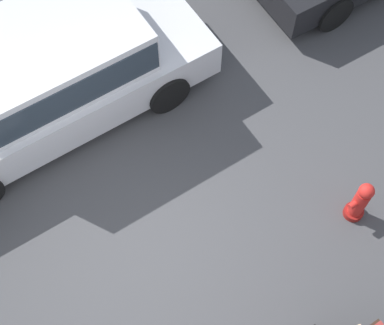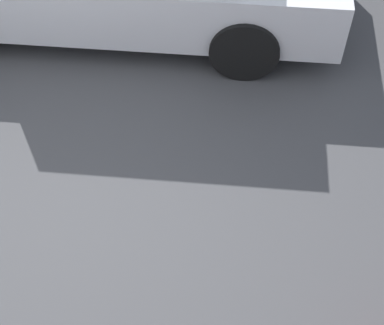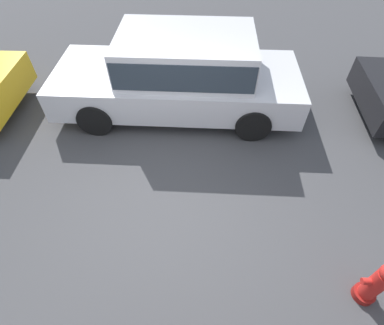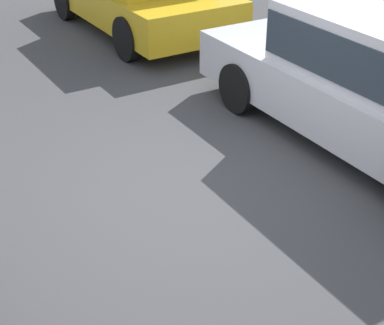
# 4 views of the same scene
# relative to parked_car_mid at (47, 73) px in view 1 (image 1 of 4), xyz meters

# --- Properties ---
(ground_plane) EXTENTS (60.00, 60.00, 0.00)m
(ground_plane) POSITION_rel_parked_car_mid_xyz_m (0.11, 2.34, -0.83)
(ground_plane) COLOR #424244
(parked_car_mid) EXTENTS (4.63, 1.92, 1.53)m
(parked_car_mid) POSITION_rel_parked_car_mid_xyz_m (0.00, 0.00, 0.00)
(parked_car_mid) COLOR silver
(parked_car_mid) RESTS_ON ground_plane
(fire_hydrant) EXTENTS (0.38, 0.26, 0.81)m
(fire_hydrant) POSITION_rel_parked_car_mid_xyz_m (-2.46, 3.64, -0.44)
(fire_hydrant) COLOR maroon
(fire_hydrant) RESTS_ON ground_plane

